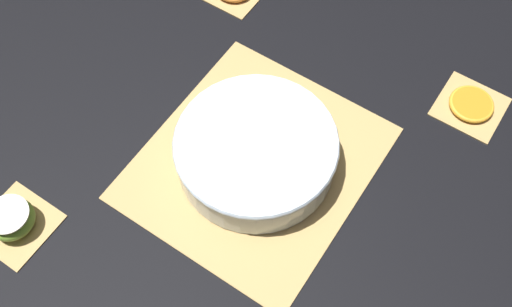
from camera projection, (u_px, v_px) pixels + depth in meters
ground_plane at (256, 163)px, 1.10m from camera, size 6.00×6.00×0.00m
bamboo_mat_center at (256, 162)px, 1.10m from camera, size 0.43×0.39×0.01m
coaster_mat_near_right at (17, 225)px, 1.04m from camera, size 0.12×0.12×0.01m
coaster_mat_far_left at (470, 106)px, 1.16m from camera, size 0.12×0.12×0.01m
fruit_salad_bowl at (256, 150)px, 1.06m from camera, size 0.29×0.29×0.07m
apple_half at (11, 219)px, 1.01m from camera, size 0.08×0.08×0.04m
orange_slice_whole at (472, 104)px, 1.15m from camera, size 0.09×0.09×0.01m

